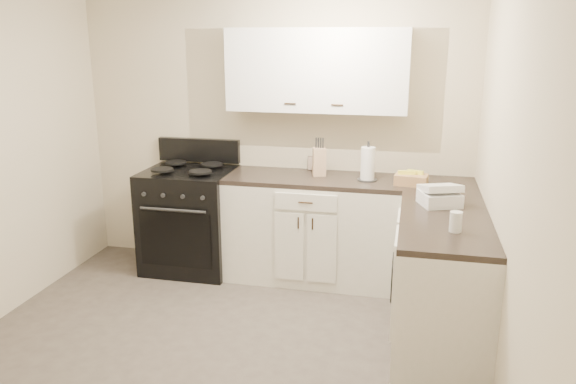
% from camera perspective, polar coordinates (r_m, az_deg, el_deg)
% --- Properties ---
extents(floor, '(3.60, 3.60, 0.00)m').
position_cam_1_polar(floor, '(4.01, -7.90, -16.54)').
color(floor, '#473F38').
rests_on(floor, ground).
extents(wall_back, '(3.60, 0.00, 3.60)m').
position_cam_1_polar(wall_back, '(5.19, -1.49, 5.90)').
color(wall_back, beige).
rests_on(wall_back, ground).
extents(wall_right, '(0.00, 3.60, 3.60)m').
position_cam_1_polar(wall_right, '(3.33, 21.67, -0.71)').
color(wall_right, beige).
rests_on(wall_right, ground).
extents(base_cabinets_back, '(1.55, 0.60, 0.90)m').
position_cam_1_polar(base_cabinets_back, '(5.02, 2.46, -3.89)').
color(base_cabinets_back, silver).
rests_on(base_cabinets_back, floor).
extents(base_cabinets_right, '(0.60, 1.90, 0.90)m').
position_cam_1_polar(base_cabinets_right, '(4.35, 15.06, -7.56)').
color(base_cabinets_right, silver).
rests_on(base_cabinets_right, floor).
extents(countertop_back, '(1.55, 0.60, 0.04)m').
position_cam_1_polar(countertop_back, '(4.89, 2.52, 1.32)').
color(countertop_back, black).
rests_on(countertop_back, base_cabinets_back).
extents(countertop_right, '(0.60, 1.90, 0.04)m').
position_cam_1_polar(countertop_right, '(4.20, 15.51, -1.64)').
color(countertop_right, black).
rests_on(countertop_right, base_cabinets_right).
extents(upper_cabinets, '(1.55, 0.30, 0.70)m').
position_cam_1_polar(upper_cabinets, '(4.89, 2.97, 12.25)').
color(upper_cabinets, white).
rests_on(upper_cabinets, wall_back).
extents(stove, '(0.80, 0.68, 0.96)m').
position_cam_1_polar(stove, '(5.31, -9.90, -2.92)').
color(stove, black).
rests_on(stove, floor).
extents(knife_block, '(0.13, 0.13, 0.24)m').
position_cam_1_polar(knife_block, '(4.91, 3.20, 3.09)').
color(knife_block, tan).
rests_on(knife_block, countertop_back).
extents(paper_towel, '(0.14, 0.14, 0.29)m').
position_cam_1_polar(paper_towel, '(4.78, 8.11, 2.85)').
color(paper_towel, white).
rests_on(paper_towel, countertop_back).
extents(picture_frame, '(0.10, 0.04, 0.13)m').
position_cam_1_polar(picture_frame, '(5.12, 2.59, 2.95)').
color(picture_frame, black).
rests_on(picture_frame, countertop_back).
extents(wicker_basket, '(0.28, 0.21, 0.09)m').
position_cam_1_polar(wicker_basket, '(4.72, 12.41, 1.23)').
color(wicker_basket, tan).
rests_on(wicker_basket, countertop_right).
extents(countertop_grill, '(0.33, 0.32, 0.10)m').
position_cam_1_polar(countertop_grill, '(4.19, 15.13, -0.65)').
color(countertop_grill, white).
rests_on(countertop_grill, countertop_right).
extents(glass_jar, '(0.09, 0.09, 0.13)m').
position_cam_1_polar(glass_jar, '(3.65, 16.67, -2.91)').
color(glass_jar, silver).
rests_on(glass_jar, countertop_right).
extents(oven_mitt_near, '(0.02, 0.14, 0.25)m').
position_cam_1_polar(oven_mitt_near, '(3.93, 10.59, -8.93)').
color(oven_mitt_near, black).
rests_on(oven_mitt_near, base_cabinets_right).
extents(oven_mitt_far, '(0.02, 0.16, 0.28)m').
position_cam_1_polar(oven_mitt_far, '(4.02, 10.65, -8.26)').
color(oven_mitt_far, black).
rests_on(oven_mitt_far, base_cabinets_right).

